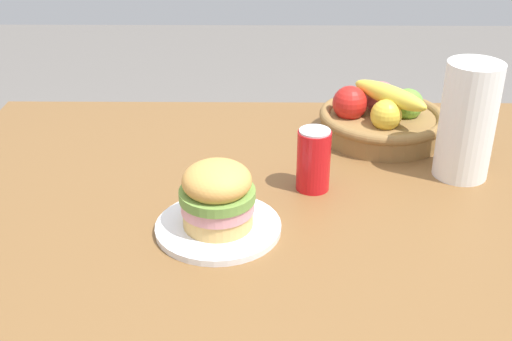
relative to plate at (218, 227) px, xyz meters
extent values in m
cube|color=brown|center=(0.11, 0.16, -0.03)|extent=(1.40, 0.90, 0.04)
cylinder|color=brown|center=(-0.51, 0.53, -0.40)|extent=(0.07, 0.07, 0.71)
cylinder|color=brown|center=(0.73, 0.53, -0.40)|extent=(0.07, 0.07, 0.71)
cylinder|color=white|center=(0.00, 0.00, 0.00)|extent=(0.22, 0.22, 0.01)
cylinder|color=#DBAD60|center=(0.00, 0.00, 0.02)|extent=(0.12, 0.12, 0.03)
cylinder|color=pink|center=(0.00, 0.00, 0.05)|extent=(0.13, 0.13, 0.02)
cylinder|color=olive|center=(0.00, 0.00, 0.07)|extent=(0.13, 0.13, 0.02)
ellipsoid|color=#DF9F4D|center=(0.00, 0.00, 0.09)|extent=(0.12, 0.12, 0.07)
cylinder|color=red|center=(0.18, 0.15, 0.05)|extent=(0.07, 0.07, 0.12)
cylinder|color=silver|center=(0.18, 0.15, 0.12)|extent=(0.06, 0.06, 0.00)
cylinder|color=olive|center=(0.35, 0.40, 0.02)|extent=(0.28, 0.28, 0.05)
torus|color=olive|center=(0.35, 0.40, 0.04)|extent=(0.29, 0.29, 0.02)
sphere|color=#6BAD38|center=(0.41, 0.41, 0.07)|extent=(0.07, 0.07, 0.07)
sphere|color=#D16066|center=(0.35, 0.45, 0.07)|extent=(0.08, 0.08, 0.08)
sphere|color=red|center=(0.28, 0.41, 0.07)|extent=(0.08, 0.08, 0.08)
sphere|color=gold|center=(0.35, 0.35, 0.07)|extent=(0.07, 0.07, 0.07)
ellipsoid|color=yellow|center=(0.36, 0.38, 0.10)|extent=(0.17, 0.19, 0.05)
cylinder|color=white|center=(0.48, 0.22, 0.11)|extent=(0.11, 0.11, 0.24)
camera|label=1|loc=(0.08, -0.97, 0.62)|focal=45.51mm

